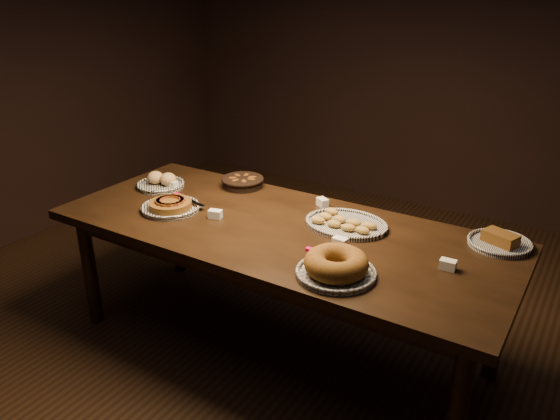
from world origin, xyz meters
The scene contains 9 objects.
ground centered at (0.00, 0.00, 0.00)m, with size 5.00×5.00×0.00m, color black.
buffet_table centered at (0.00, 0.00, 0.68)m, with size 2.40×1.00×0.75m.
apple_tart_plate centered at (-0.63, -0.13, 0.77)m, with size 0.33×0.33×0.06m.
madeleine_platter centered at (0.29, 0.18, 0.77)m, with size 0.44×0.35×0.05m.
bundt_cake_plate centered at (0.48, -0.30, 0.80)m, with size 0.38×0.35×0.11m.
croissant_basket centered at (-0.50, 0.38, 0.79)m, with size 0.28×0.28×0.07m.
bread_roll_plate centered at (-0.93, 0.12, 0.78)m, with size 0.29×0.29×0.09m.
loaf_plate centered at (1.02, 0.38, 0.77)m, with size 0.30×0.30×0.07m.
tent_cards centered at (0.02, 0.08, 0.77)m, with size 1.81×0.52×0.04m.
Camera 1 is at (1.38, -2.18, 1.93)m, focal length 35.00 mm.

